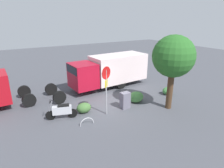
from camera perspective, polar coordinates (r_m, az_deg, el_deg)
name	(u,v)px	position (r m, az deg, el deg)	size (l,w,h in m)	color
ground_plane	(108,105)	(13.18, -1.09, -6.23)	(60.00, 60.00, 0.00)	#474950
box_truck_near	(109,70)	(16.08, -1.04, 4.32)	(8.61, 2.63, 2.67)	black
motorcycle	(62,111)	(11.65, -14.71, -7.67)	(1.75, 0.78, 1.20)	black
stop_sign	(106,83)	(11.21, -1.73, 0.22)	(0.71, 0.33, 3.03)	#9E9EA3
street_tree	(173,57)	(12.26, 17.83, 7.67)	(2.59, 2.59, 4.74)	#47301E
utility_cabinet	(125,100)	(12.55, 3.95, -4.89)	(0.59, 0.44, 1.09)	slate
bike_rack_hoop	(87,124)	(11.03, -7.47, -11.88)	(0.85, 0.85, 0.05)	#B7B7BC
shrub_near_sign	(84,108)	(12.19, -8.38, -7.03)	(0.92, 0.75, 0.63)	#416834
shrub_mid_verge	(136,97)	(13.58, 7.16, -3.84)	(1.11, 0.91, 0.76)	#47803F
shrub_by_tree	(168,91)	(15.42, 16.27, -1.96)	(0.86, 0.71, 0.59)	#3D7A3D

